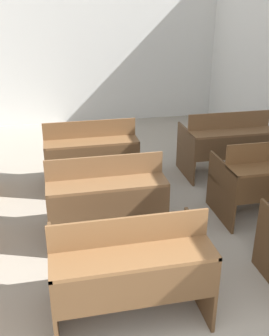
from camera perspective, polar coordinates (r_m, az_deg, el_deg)
The scene contains 5 objects.
wall_back at distance 8.09m, azimuth -9.45°, elevation 17.12°, with size 6.07×0.06×3.08m.
bench_front_center at distance 3.16m, azimuth -0.72°, elevation -14.13°, with size 1.22×0.76×0.93m.
bench_second_center at distance 4.18m, azimuth -4.24°, elevation -4.00°, with size 1.22×0.76×0.93m.
bench_third_center at distance 5.33m, azimuth -6.37°, elevation 2.18°, with size 1.22×0.76×0.93m.
bench_third_right at distance 5.82m, azimuth 13.21°, elevation 3.57°, with size 1.22×0.76×0.93m.
Camera 1 is at (-0.42, -0.78, 2.41)m, focal length 42.00 mm.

